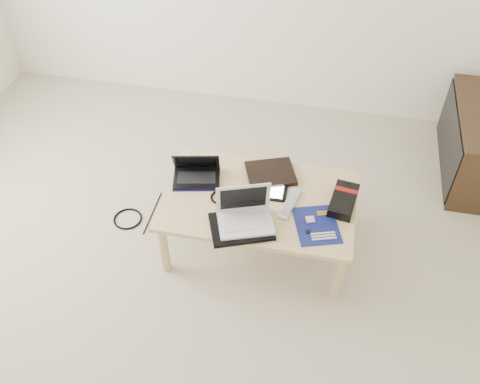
% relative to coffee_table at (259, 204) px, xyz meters
% --- Properties ---
extents(ground, '(4.00, 4.00, 0.00)m').
position_rel_coffee_table_xyz_m(ground, '(-0.42, -0.47, -0.35)').
color(ground, beige).
rests_on(ground, ground).
extents(room_shell, '(4.20, 4.20, 2.70)m').
position_rel_coffee_table_xyz_m(room_shell, '(-0.42, -0.47, 1.32)').
color(room_shell, white).
rests_on(room_shell, ground).
extents(coffee_table, '(1.10, 0.70, 0.40)m').
position_rel_coffee_table_xyz_m(coffee_table, '(0.00, 0.00, 0.00)').
color(coffee_table, '#E3C289').
rests_on(coffee_table, ground).
extents(media_cabinet, '(0.41, 0.90, 0.50)m').
position_rel_coffee_table_xyz_m(media_cabinet, '(1.36, 0.98, -0.10)').
color(media_cabinet, '#3C2A18').
rests_on(media_cabinet, ground).
extents(book, '(0.35, 0.32, 0.03)m').
position_rel_coffee_table_xyz_m(book, '(0.03, 0.21, 0.06)').
color(book, black).
rests_on(book, coffee_table).
extents(netbook, '(0.31, 0.25, 0.18)m').
position_rel_coffee_table_xyz_m(netbook, '(-0.40, 0.10, 0.09)').
color(netbook, black).
rests_on(netbook, coffee_table).
extents(tablet, '(0.23, 0.18, 0.01)m').
position_rel_coffee_table_xyz_m(tablet, '(0.04, 0.08, 0.05)').
color(tablet, black).
rests_on(tablet, coffee_table).
extents(remote, '(0.11, 0.25, 0.02)m').
position_rel_coffee_table_xyz_m(remote, '(0.18, -0.02, 0.06)').
color(remote, silver).
rests_on(remote, coffee_table).
extents(neoprene_sleeve, '(0.40, 0.35, 0.02)m').
position_rel_coffee_table_xyz_m(neoprene_sleeve, '(-0.06, -0.24, 0.06)').
color(neoprene_sleeve, black).
rests_on(neoprene_sleeve, coffee_table).
extents(white_laptop, '(0.35, 0.30, 0.21)m').
position_rel_coffee_table_xyz_m(white_laptop, '(-0.05, -0.20, 0.11)').
color(white_laptop, silver).
rests_on(white_laptop, neoprene_sleeve).
extents(motherboard, '(0.30, 0.34, 0.01)m').
position_rel_coffee_table_xyz_m(motherboard, '(0.35, -0.14, 0.05)').
color(motherboard, '#0D1059').
rests_on(motherboard, coffee_table).
extents(gpu_box, '(0.17, 0.28, 0.06)m').
position_rel_coffee_table_xyz_m(gpu_box, '(0.47, 0.05, 0.08)').
color(gpu_box, black).
rests_on(gpu_box, coffee_table).
extents(cable_coil, '(0.12, 0.12, 0.01)m').
position_rel_coffee_table_xyz_m(cable_coil, '(-0.22, -0.04, 0.06)').
color(cable_coil, black).
rests_on(cable_coil, coffee_table).
extents(floor_cable_coil, '(0.25, 0.25, 0.01)m').
position_rel_coffee_table_xyz_m(floor_cable_coil, '(-0.87, 0.03, -0.35)').
color(floor_cable_coil, black).
rests_on(floor_cable_coil, ground).
extents(floor_cable_trail, '(0.01, 0.38, 0.01)m').
position_rel_coffee_table_xyz_m(floor_cable_trail, '(-0.73, 0.11, -0.35)').
color(floor_cable_trail, black).
rests_on(floor_cable_trail, ground).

